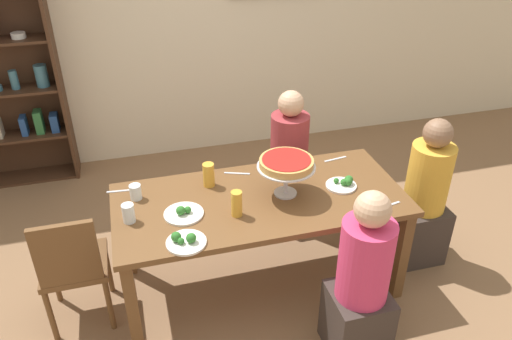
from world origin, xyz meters
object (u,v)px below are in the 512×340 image
Objects in this scene: diner_head_east at (424,202)px; cutlery_knife_near at (335,159)px; beer_glass_amber_short at (209,175)px; diner_near_right at (361,288)px; salad_plate_far_diner at (343,183)px; cutlery_fork_far at (388,206)px; deep_dish_pizza_stand at (286,164)px; cutlery_knife_far at (237,173)px; salad_plate_near_diner at (185,241)px; beer_glass_amber_tall at (237,204)px; water_glass_clear_near at (129,213)px; salad_plate_spare at (184,213)px; diner_far_right at (289,167)px; water_glass_clear_far at (136,192)px; dining_table at (260,208)px; chair_head_west at (73,265)px; cutlery_fork_near at (121,191)px.

diner_head_east reaches higher than cutlery_knife_near.
diner_near_right is at bearing -53.27° from beer_glass_amber_short.
cutlery_fork_far is at bearing -57.83° from salad_plate_far_diner.
deep_dish_pizza_stand reaches higher than cutlery_knife_far.
salad_plate_near_diner is (-0.71, -0.34, -0.20)m from deep_dish_pizza_stand.
diner_near_right is at bearing -42.98° from beer_glass_amber_tall.
water_glass_clear_near is at bearing 0.42° from diner_head_east.
diner_head_east is 4.69× the size of salad_plate_spare.
diner_head_east is at bearing 0.42° from water_glass_clear_near.
diner_far_right is 0.51m from cutlery_knife_near.
water_glass_clear_far is 1.61m from cutlery_fork_far.
beer_glass_amber_short is at bearing -2.41° from cutlery_knife_near.
beer_glass_amber_tall is at bearing 47.02° from diner_near_right.
beer_glass_amber_short is (-0.86, 0.25, 0.06)m from salad_plate_far_diner.
dining_table is 1.24m from diner_head_east.
chair_head_west reaches higher than salad_plate_spare.
chair_head_west is (-1.20, -0.04, -0.17)m from dining_table.
beer_glass_amber_short is at bearing 141.14° from dining_table.
cutlery_fork_far is (0.58, -0.31, -0.22)m from deep_dish_pizza_stand.
diner_near_right is 1.09m from cutlery_knife_near.
salad_plate_spare is 0.37m from water_glass_clear_far.
beer_glass_amber_tall is 0.94× the size of cutlery_knife_far.
beer_glass_amber_short is (0.25, 0.57, 0.06)m from salad_plate_near_diner.
water_glass_clear_near is 0.66× the size of cutlery_fork_near.
salad_plate_spare is 1.36× the size of cutlery_knife_far.
cutlery_knife_near is at bearing 5.86° from beer_glass_amber_short.
chair_head_west is 7.27× the size of water_glass_clear_near.
cutlery_knife_near is 1.00× the size of cutlery_knife_far.
cutlery_fork_far is at bearing -27.32° from beer_glass_amber_short.
deep_dish_pizza_stand reaches higher than salad_plate_far_diner.
beer_glass_amber_tall reaches higher than dining_table.
salad_plate_far_diner is (0.17, 0.68, 0.27)m from diner_near_right.
salad_plate_near_diner is at bearing -96.46° from salad_plate_spare.
diner_far_right is at bearing 95.44° from cutlery_fork_far.
salad_plate_far_diner is (1.11, 0.31, 0.00)m from salad_plate_near_diner.
diner_far_right is 0.89m from deep_dish_pizza_stand.
salad_plate_spare reaches higher than dining_table.
water_glass_clear_near is 0.24m from water_glass_clear_far.
dining_table is 5.00× the size of deep_dish_pizza_stand.
deep_dish_pizza_stand is (-0.27, -0.71, 0.47)m from diner_far_right.
water_glass_clear_far reaches higher than salad_plate_far_diner.
water_glass_clear_far is at bearing 170.63° from salad_plate_far_diner.
beer_glass_amber_tall reaches higher than cutlery_knife_far.
dining_table is 0.41m from beer_glass_amber_short.
deep_dish_pizza_stand is 0.71m from salad_plate_spare.
salad_plate_far_diner is 1.40m from water_glass_clear_near.
water_glass_clear_far is (-0.27, 0.26, 0.03)m from salad_plate_spare.
dining_table is at bearing 146.33° from cutlery_fork_far.
diner_far_right is 7.03× the size of beer_glass_amber_short.
salad_plate_spare reaches higher than cutlery_knife_near.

